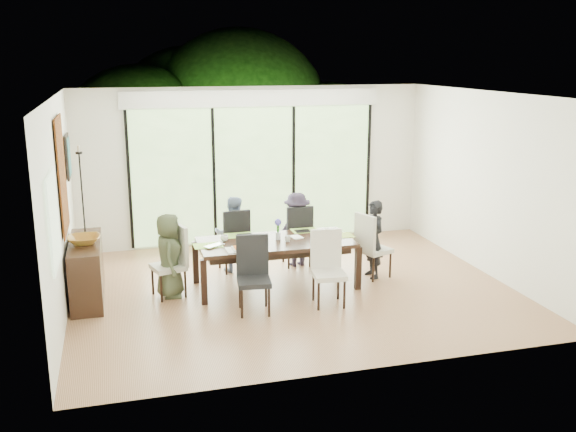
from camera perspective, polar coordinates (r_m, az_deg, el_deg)
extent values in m
cube|color=brown|center=(9.09, 0.42, -6.53)|extent=(6.00, 5.00, 0.01)
cube|color=white|center=(8.52, 0.45, 10.79)|extent=(6.00, 5.00, 0.01)
cube|color=silver|center=(11.10, -3.07, 4.49)|extent=(6.00, 0.02, 2.70)
cube|color=beige|center=(6.40, 6.50, -2.75)|extent=(6.00, 0.02, 2.70)
cube|color=silver|center=(8.43, -19.69, 0.61)|extent=(0.02, 5.00, 2.70)
cube|color=beige|center=(9.93, 17.43, 2.73)|extent=(0.02, 5.00, 2.70)
cube|color=#598C3F|center=(11.09, -3.01, 3.69)|extent=(4.20, 0.02, 2.30)
cube|color=white|center=(10.92, -3.09, 10.41)|extent=(4.40, 0.06, 0.28)
cube|color=black|center=(10.84, -13.93, 3.06)|extent=(0.05, 0.04, 2.30)
cube|color=black|center=(10.95, -6.59, 3.49)|extent=(0.05, 0.04, 2.30)
cube|color=black|center=(11.24, 0.49, 3.86)|extent=(0.05, 0.04, 2.30)
cube|color=black|center=(11.69, 7.13, 4.15)|extent=(0.05, 0.04, 2.30)
cube|color=#8CAD7F|center=(7.22, -20.13, -0.35)|extent=(0.02, 0.90, 1.00)
cube|color=#4E3421|center=(12.25, -3.86, -1.31)|extent=(6.00, 1.80, 0.10)
cube|color=brown|center=(12.88, -4.62, 2.18)|extent=(6.00, 0.08, 0.06)
sphere|color=#14380F|center=(13.51, -13.05, 6.26)|extent=(3.20, 3.20, 3.20)
sphere|color=#14380F|center=(14.32, -4.33, 8.44)|extent=(4.00, 4.00, 4.00)
sphere|color=#14380F|center=(14.07, 3.60, 6.14)|extent=(2.80, 2.80, 2.80)
sphere|color=#14380F|center=(14.87, -8.66, 7.84)|extent=(3.60, 3.60, 3.60)
cube|color=black|center=(9.01, -1.12, -2.36)|extent=(2.15, 0.99, 0.05)
cube|color=black|center=(9.03, -1.12, -2.85)|extent=(1.97, 0.81, 0.09)
cube|color=black|center=(8.52, -7.50, -5.84)|extent=(0.08, 0.08, 0.62)
cube|color=black|center=(9.03, 6.24, -4.63)|extent=(0.08, 0.08, 0.62)
cube|color=black|center=(9.33, -8.22, -4.09)|extent=(0.08, 0.08, 0.62)
cube|color=black|center=(9.80, 4.42, -3.08)|extent=(0.08, 0.08, 0.62)
imported|color=#414B32|center=(8.80, -10.52, -3.45)|extent=(0.40, 0.58, 1.16)
imported|color=black|center=(9.48, 7.60, -2.07)|extent=(0.39, 0.57, 1.16)
imported|color=#7D92B5|center=(9.71, -4.89, -1.59)|extent=(0.60, 0.44, 1.16)
imported|color=#2A2132|center=(9.93, 0.79, -1.19)|extent=(0.58, 0.40, 1.16)
cube|color=#92C747|center=(8.83, -7.12, -2.61)|extent=(0.39, 0.29, 0.01)
cube|color=#88A139|center=(9.26, 4.59, -1.74)|extent=(0.39, 0.29, 0.01)
cube|color=#82B440|center=(9.28, -4.42, -1.71)|extent=(0.39, 0.29, 0.01)
cube|color=#8BBB43|center=(9.51, 1.51, -1.29)|extent=(0.39, 0.29, 0.01)
cube|color=white|center=(8.60, -4.19, -2.98)|extent=(0.39, 0.29, 0.01)
cube|color=black|center=(9.25, -3.75, -1.70)|extent=(0.23, 0.16, 0.01)
cube|color=black|center=(9.45, 1.30, -1.34)|extent=(0.22, 0.15, 0.01)
cube|color=white|center=(9.14, 3.22, -1.94)|extent=(0.27, 0.20, 0.00)
cube|color=white|center=(8.60, -4.19, -2.90)|extent=(0.23, 0.23, 0.02)
cube|color=#CC5E18|center=(8.59, -4.19, -2.79)|extent=(0.18, 0.18, 0.01)
cylinder|color=silver|center=(9.04, -0.89, -1.76)|extent=(0.07, 0.07, 0.11)
cylinder|color=#337226|center=(9.01, -0.89, -1.10)|extent=(0.04, 0.04, 0.14)
sphere|color=#5F55D5|center=(8.99, -0.90, -0.55)|extent=(0.10, 0.10, 0.10)
imported|color=silver|center=(8.74, -6.38, -2.69)|extent=(0.35, 0.32, 0.02)
imported|color=white|center=(8.99, -5.69, -1.99)|extent=(0.16, 0.16, 0.09)
imported|color=white|center=(8.93, -0.03, -2.04)|extent=(0.12, 0.12, 0.08)
imported|color=white|center=(9.30, 3.52, -1.41)|extent=(0.15, 0.15, 0.09)
imported|color=white|center=(9.10, 0.33, -1.95)|extent=(0.19, 0.23, 0.02)
cube|color=black|center=(9.02, -17.45, -4.63)|extent=(0.40, 1.43, 0.80)
imported|color=#90611F|center=(8.79, -17.68, -2.03)|extent=(0.42, 0.42, 0.10)
cylinder|color=black|center=(9.24, -17.57, -1.49)|extent=(0.09, 0.09, 0.04)
cylinder|color=black|center=(9.11, -17.83, 1.92)|extent=(0.02, 0.02, 1.11)
cylinder|color=black|center=(9.01, -18.09, 5.36)|extent=(0.09, 0.09, 0.03)
cylinder|color=silver|center=(9.01, -18.12, 5.69)|extent=(0.03, 0.03, 0.09)
cube|color=#8C3F14|center=(8.75, -19.44, 3.44)|extent=(0.02, 1.00, 1.50)
cube|color=black|center=(10.02, -18.98, 5.03)|extent=(0.03, 0.55, 0.65)
cube|color=#194B50|center=(10.02, -18.87, 5.04)|extent=(0.01, 0.45, 0.55)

